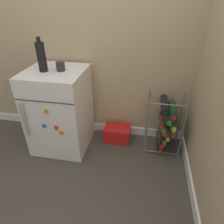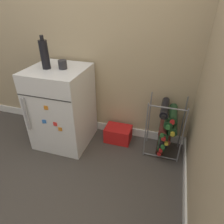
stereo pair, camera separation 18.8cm
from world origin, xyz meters
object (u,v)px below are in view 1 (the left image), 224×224
object	(u,v)px
fridge_top_cup	(61,66)
fridge_top_bottle	(41,57)
mini_fridge	(60,110)
soda_box	(117,133)
wine_rack	(166,124)

from	to	relation	value
fridge_top_cup	fridge_top_bottle	world-z (taller)	fridge_top_bottle
mini_fridge	fridge_top_cup	distance (m)	0.44
soda_box	fridge_top_cup	size ratio (longest dim) A/B	3.53
fridge_top_bottle	fridge_top_cup	bearing A→B (deg)	14.84
mini_fridge	wine_rack	size ratio (longest dim) A/B	1.38
wine_rack	fridge_top_cup	bearing A→B (deg)	-173.83
wine_rack	fridge_top_cup	world-z (taller)	fridge_top_cup
mini_fridge	fridge_top_cup	size ratio (longest dim) A/B	10.44
wine_rack	mini_fridge	bearing A→B (deg)	-173.82
fridge_top_cup	fridge_top_bottle	xyz separation A→B (m)	(-0.14, -0.04, 0.09)
fridge_top_cup	wine_rack	bearing A→B (deg)	6.17
soda_box	fridge_top_cup	distance (m)	0.89
wine_rack	fridge_top_bottle	xyz separation A→B (m)	(-1.09, -0.14, 0.62)
wine_rack	fridge_top_bottle	bearing A→B (deg)	-172.69
soda_box	fridge_top_cup	world-z (taller)	fridge_top_cup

